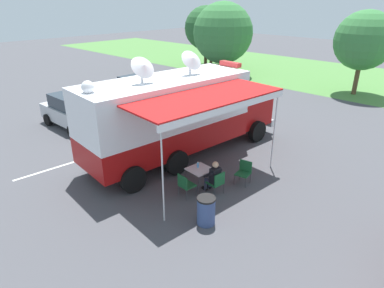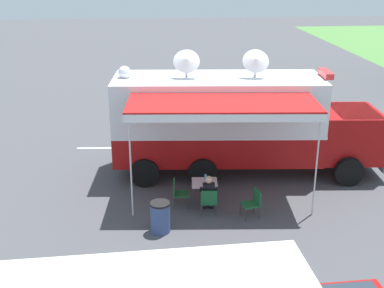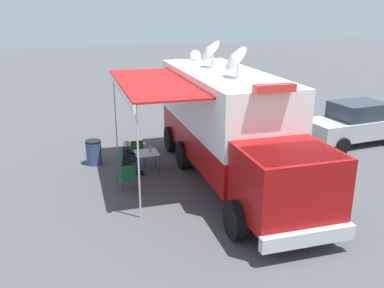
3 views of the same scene
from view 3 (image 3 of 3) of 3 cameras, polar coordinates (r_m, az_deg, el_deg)
The scene contains 11 objects.
ground_plane at distance 15.03m, azimuth 3.94°, elevation -3.50°, with size 100.00×100.00×0.00m, color #47474C.
lot_stripe at distance 18.68m, azimuth 7.56°, elevation 0.81°, with size 0.12×4.80×0.01m, color silver.
command_truck at distance 13.73m, azimuth 5.05°, elevation 2.93°, with size 5.30×9.65×4.53m.
folding_table at distance 14.64m, azimuth -6.22°, elevation -1.35°, with size 0.86×0.86×0.73m.
water_bottle at distance 14.58m, azimuth -5.73°, elevation -0.75°, with size 0.07×0.07×0.22m.
folding_chair_at_table at distance 14.50m, azimuth -9.21°, elevation -2.36°, with size 0.52×0.52×0.87m.
folding_chair_beside_table at distance 15.45m, azimuth -7.43°, elevation -0.96°, with size 0.52×0.52×0.87m.
folding_chair_spare_by_truck at distance 13.26m, azimuth -8.88°, elevation -4.35°, with size 0.56×0.56×0.87m.
seated_responder at distance 14.47m, azimuth -8.50°, elevation -1.77°, with size 0.68×0.58×1.25m.
trash_bin at distance 15.78m, azimuth -13.25°, elevation -1.11°, with size 0.57×0.57×0.91m.
car_behind_truck at distance 18.94m, azimuth 21.29°, elevation 2.70°, with size 4.24×2.09×1.76m.
Camera 3 is at (5.90, 12.65, 5.58)m, focal length 39.13 mm.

